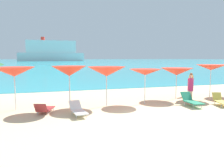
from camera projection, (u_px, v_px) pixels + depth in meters
name	position (u px, v px, depth m)	size (l,w,h in m)	color
ground_plane	(99.00, 90.00, 19.68)	(50.00, 100.00, 0.30)	beige
ocean_water	(48.00, 61.00, 227.75)	(650.00, 440.00, 0.02)	#2DADBC
umbrella_1	(14.00, 72.00, 11.42)	(2.28, 2.28, 2.27)	silver
umbrella_2	(69.00, 71.00, 11.55)	(1.91, 1.91, 2.31)	silver
umbrella_3	(106.00, 72.00, 12.40)	(2.18, 2.18, 2.25)	silver
umbrella_4	(145.00, 72.00, 13.08)	(2.07, 2.07, 2.08)	silver
umbrella_5	(177.00, 72.00, 14.59)	(2.30, 2.30, 2.08)	silver
umbrella_6	(211.00, 67.00, 14.82)	(2.12, 2.12, 2.29)	silver
lounge_chair_0	(45.00, 109.00, 10.91)	(1.03, 1.53, 0.61)	#A53333
lounge_chair_5	(78.00, 110.00, 10.57)	(0.74, 1.66, 0.59)	white
lounge_chair_6	(191.00, 100.00, 12.60)	(0.71, 1.54, 0.73)	#268C66
lounge_chair_8	(221.00, 101.00, 12.82)	(0.96, 1.56, 0.66)	#D8BF4C
beachgoer_0	(191.00, 83.00, 15.95)	(0.30, 0.30, 1.68)	#A3704C
beachgoer_1	(190.00, 87.00, 14.18)	(0.35, 0.35, 1.62)	beige
cruise_ship	(51.00, 52.00, 193.27)	(55.77, 9.89, 20.71)	white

